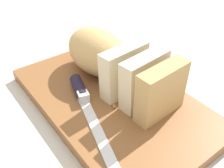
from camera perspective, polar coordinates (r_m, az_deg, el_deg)
The scene contains 7 objects.
ground_plane at distance 0.53m, azimuth 0.00°, elevation -4.73°, with size 3.00×3.00×0.00m, color beige.
cutting_board at distance 0.52m, azimuth 0.00°, elevation -3.72°, with size 0.42×0.25×0.02m, color brown.
bread_loaf at distance 0.53m, azimuth 0.09°, elevation 5.06°, with size 0.29×0.13×0.10m.
bread_knife at distance 0.50m, azimuth -6.16°, elevation -3.35°, with size 0.28×0.09×0.02m.
crumb_near_knife at distance 0.55m, azimuth 3.19°, elevation 0.19°, with size 0.00×0.00×0.00m, color tan.
crumb_near_loaf at distance 0.49m, azimuth 0.27°, elevation -4.54°, with size 0.00×0.00×0.00m, color tan.
crumb_stray_left at distance 0.49m, azimuth 0.46°, elevation -4.98°, with size 0.01×0.01×0.01m, color tan.
Camera 1 is at (0.32, -0.23, 0.35)m, focal length 41.43 mm.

